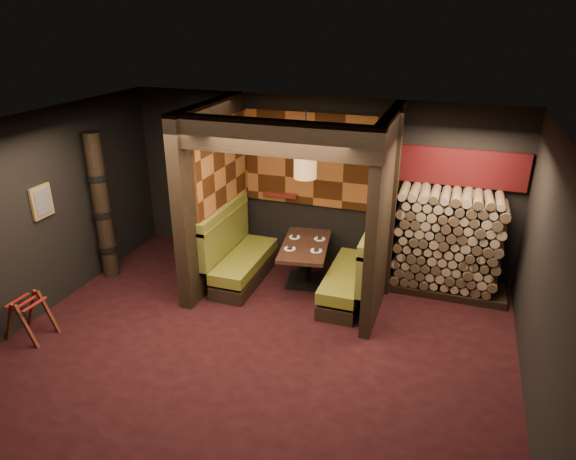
% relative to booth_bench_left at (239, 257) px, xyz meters
% --- Properties ---
extents(floor, '(6.50, 5.50, 0.02)m').
position_rel_booth_bench_left_xyz_m(floor, '(0.96, -1.65, -0.41)').
color(floor, black).
rests_on(floor, ground).
extents(ceiling, '(6.50, 5.50, 0.02)m').
position_rel_booth_bench_left_xyz_m(ceiling, '(0.96, -1.65, 2.46)').
color(ceiling, black).
rests_on(ceiling, ground).
extents(wall_back, '(6.50, 0.02, 2.85)m').
position_rel_booth_bench_left_xyz_m(wall_back, '(0.96, 1.11, 1.02)').
color(wall_back, black).
rests_on(wall_back, ground).
extents(wall_front, '(6.50, 0.02, 2.85)m').
position_rel_booth_bench_left_xyz_m(wall_front, '(0.96, -4.41, 1.02)').
color(wall_front, black).
rests_on(wall_front, ground).
extents(wall_left, '(0.02, 5.50, 2.85)m').
position_rel_booth_bench_left_xyz_m(wall_left, '(-2.30, -1.65, 1.02)').
color(wall_left, black).
rests_on(wall_left, ground).
extents(wall_right, '(0.02, 5.50, 2.85)m').
position_rel_booth_bench_left_xyz_m(wall_right, '(4.22, -1.65, 1.02)').
color(wall_right, black).
rests_on(wall_right, ground).
extents(partition_left, '(0.20, 2.20, 2.85)m').
position_rel_booth_bench_left_xyz_m(partition_left, '(-0.39, -0.00, 1.02)').
color(partition_left, black).
rests_on(partition_left, floor).
extents(partition_right, '(0.15, 2.10, 2.85)m').
position_rel_booth_bench_left_xyz_m(partition_right, '(2.26, 0.05, 1.02)').
color(partition_right, black).
rests_on(partition_right, floor).
extents(header_beam, '(2.85, 0.18, 0.44)m').
position_rel_booth_bench_left_xyz_m(header_beam, '(0.94, -0.95, 2.23)').
color(header_beam, black).
rests_on(header_beam, partition_left).
extents(tapa_back_panel, '(2.40, 0.06, 1.55)m').
position_rel_booth_bench_left_xyz_m(tapa_back_panel, '(0.94, 1.06, 1.42)').
color(tapa_back_panel, '#9B5726').
rests_on(tapa_back_panel, wall_back).
extents(tapa_side_panel, '(0.04, 1.85, 1.45)m').
position_rel_booth_bench_left_xyz_m(tapa_side_panel, '(-0.27, 0.17, 1.45)').
color(tapa_side_panel, '#9B5726').
rests_on(tapa_side_panel, partition_left).
extents(lacquer_shelf, '(0.60, 0.12, 0.07)m').
position_rel_booth_bench_left_xyz_m(lacquer_shelf, '(0.36, 1.00, 0.78)').
color(lacquer_shelf, maroon).
rests_on(lacquer_shelf, wall_back).
extents(booth_bench_left, '(0.68, 1.60, 1.14)m').
position_rel_booth_bench_left_xyz_m(booth_bench_left, '(0.00, 0.00, 0.00)').
color(booth_bench_left, black).
rests_on(booth_bench_left, floor).
extents(booth_bench_right, '(0.68, 1.60, 1.14)m').
position_rel_booth_bench_left_xyz_m(booth_bench_right, '(1.89, 0.00, 0.00)').
color(booth_bench_right, black).
rests_on(booth_bench_right, floor).
extents(dining_table, '(0.90, 1.40, 0.69)m').
position_rel_booth_bench_left_xyz_m(dining_table, '(1.05, 0.23, 0.06)').
color(dining_table, black).
rests_on(dining_table, floor).
extents(place_settings, '(0.65, 0.69, 0.03)m').
position_rel_booth_bench_left_xyz_m(place_settings, '(1.05, 0.23, 0.30)').
color(place_settings, white).
rests_on(place_settings, dining_table).
extents(pendant_lamp, '(0.34, 0.34, 1.06)m').
position_rel_booth_bench_left_xyz_m(pendant_lamp, '(1.05, 0.18, 1.61)').
color(pendant_lamp, olive).
rests_on(pendant_lamp, ceiling).
extents(framed_picture, '(0.05, 0.36, 0.46)m').
position_rel_booth_bench_left_xyz_m(framed_picture, '(-2.25, -1.55, 1.22)').
color(framed_picture, olive).
rests_on(framed_picture, wall_left).
extents(luggage_rack, '(0.61, 0.44, 0.64)m').
position_rel_booth_bench_left_xyz_m(luggage_rack, '(-2.01, -2.38, -0.08)').
color(luggage_rack, '#4E1F12').
rests_on(luggage_rack, floor).
extents(totem_column, '(0.31, 0.31, 2.40)m').
position_rel_booth_bench_left_xyz_m(totem_column, '(-2.09, -0.55, 0.79)').
color(totem_column, black).
rests_on(totem_column, floor).
extents(firewood_stack, '(1.73, 0.70, 1.64)m').
position_rel_booth_bench_left_xyz_m(firewood_stack, '(3.25, 0.70, 0.42)').
color(firewood_stack, black).
rests_on(firewood_stack, floor).
extents(mosaic_header, '(1.83, 0.10, 0.56)m').
position_rel_booth_bench_left_xyz_m(mosaic_header, '(3.25, 1.03, 1.52)').
color(mosaic_header, maroon).
rests_on(mosaic_header, wall_back).
extents(bay_front_post, '(0.08, 0.08, 2.85)m').
position_rel_booth_bench_left_xyz_m(bay_front_post, '(2.35, 0.31, 1.02)').
color(bay_front_post, black).
rests_on(bay_front_post, floor).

